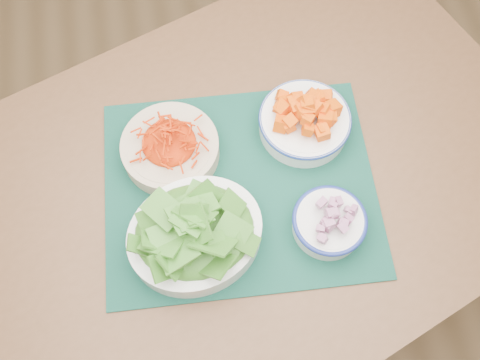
# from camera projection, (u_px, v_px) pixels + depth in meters

# --- Properties ---
(ground) EXTENTS (4.00, 4.00, 0.00)m
(ground) POSITION_uv_depth(u_px,v_px,m) (258.00, 268.00, 1.70)
(ground) COLOR #977349
(ground) RESTS_ON ground
(table) EXTENTS (1.40, 1.17, 0.75)m
(table) POSITION_uv_depth(u_px,v_px,m) (239.00, 200.00, 1.09)
(table) COLOR brown
(table) RESTS_ON ground
(placemat) EXTENTS (0.53, 0.44, 0.00)m
(placemat) POSITION_uv_depth(u_px,v_px,m) (240.00, 187.00, 1.00)
(placemat) COLOR black
(placemat) RESTS_ON table
(carrot_bowl) EXTENTS (0.23, 0.23, 0.07)m
(carrot_bowl) POSITION_uv_depth(u_px,v_px,m) (170.00, 146.00, 0.99)
(carrot_bowl) COLOR beige
(carrot_bowl) RESTS_ON placemat
(squash_bowl) EXTENTS (0.20, 0.20, 0.08)m
(squash_bowl) POSITION_uv_depth(u_px,v_px,m) (305.00, 119.00, 1.01)
(squash_bowl) COLOR white
(squash_bowl) RESTS_ON placemat
(lettuce_bowl) EXTENTS (0.28, 0.26, 0.12)m
(lettuce_bowl) POSITION_uv_depth(u_px,v_px,m) (194.00, 230.00, 0.90)
(lettuce_bowl) COLOR white
(lettuce_bowl) RESTS_ON placemat
(onion_bowl) EXTENTS (0.14, 0.14, 0.07)m
(onion_bowl) POSITION_uv_depth(u_px,v_px,m) (329.00, 221.00, 0.93)
(onion_bowl) COLOR white
(onion_bowl) RESTS_ON placemat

